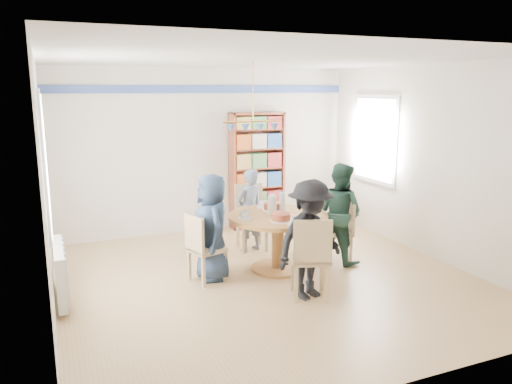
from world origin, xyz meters
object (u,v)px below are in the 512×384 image
person_left (212,227)px  radiator (60,272)px  dining_table (278,229)px  chair_far (250,213)px  person_far (249,210)px  chair_near (311,255)px  person_right (340,213)px  chair_left (201,245)px  person_near (310,240)px  bookshelf (257,171)px  chair_right (343,227)px

person_left → radiator: bearing=-85.7°
dining_table → person_left: (-0.88, 0.05, 0.11)m
chair_far → person_far: person_far is taller
person_left → chair_near: bearing=41.7°
chair_near → person_right: 1.41m
chair_far → chair_near: same height
radiator → chair_far: chair_far is taller
chair_near → chair_left: bearing=135.4°
chair_near → person_near: 0.17m
person_near → chair_near: bearing=-119.1°
bookshelf → person_far: bearing=-117.8°
dining_table → bookshelf: size_ratio=0.66×
person_far → person_near: size_ratio=0.89×
chair_far → chair_near: size_ratio=1.00×
dining_table → chair_far: (0.03, 1.02, -0.03)m
dining_table → chair_right: size_ratio=1.49×
chair_right → person_far: person_far is taller
bookshelf → person_right: bearing=-80.5°
bookshelf → chair_near: bearing=-101.9°
person_far → person_near: person_near is taller
radiator → chair_far: size_ratio=1.04×
chair_far → bookshelf: bookshelf is taller
radiator → chair_left: chair_left is taller
person_right → person_far: (-0.97, 0.90, -0.08)m
chair_near → person_right: (1.00, 0.99, 0.16)m
chair_near → chair_far: bearing=87.4°
radiator → chair_near: 2.81m
person_far → bookshelf: bookshelf is taller
person_left → person_near: bearing=44.1°
person_right → person_near: person_right is taller
chair_right → chair_far: (-0.97, 1.03, 0.05)m
chair_right → radiator: bearing=179.3°
radiator → person_right: bearing=-0.7°
radiator → person_left: size_ratio=0.74×
person_near → person_right: bearing=29.3°
chair_near → person_near: bearing=74.9°
chair_far → bookshelf: size_ratio=0.49×
chair_right → chair_near: (-1.06, -0.99, 0.05)m
chair_left → chair_near: size_ratio=0.90×
dining_table → bookshelf: bearing=74.3°
radiator → person_far: (2.63, 0.86, 0.26)m
chair_left → person_near: person_near is taller
person_far → person_near: bearing=72.7°
person_left → person_right: bearing=91.8°
dining_table → chair_right: (1.00, -0.01, -0.08)m
radiator → chair_near: size_ratio=1.04×
chair_near → bookshelf: bearing=78.1°
chair_left → dining_table: bearing=1.8°
chair_left → chair_right: 2.05m
person_far → radiator: bearing=0.9°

